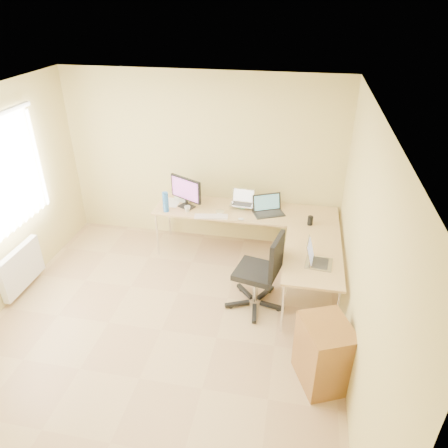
% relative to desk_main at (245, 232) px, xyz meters
% --- Properties ---
extents(floor, '(4.50, 4.50, 0.00)m').
position_rel_desk_main_xyz_m(floor, '(-0.72, -1.85, -0.36)').
color(floor, tan).
rests_on(floor, ground).
extents(ceiling, '(4.50, 4.50, 0.00)m').
position_rel_desk_main_xyz_m(ceiling, '(-0.72, -1.85, 2.24)').
color(ceiling, white).
rests_on(ceiling, ground).
extents(wall_back, '(4.50, 0.00, 4.50)m').
position_rel_desk_main_xyz_m(wall_back, '(-0.72, 0.40, 0.93)').
color(wall_back, '#D6C37A').
rests_on(wall_back, ground).
extents(wall_front, '(4.50, 0.00, 4.50)m').
position_rel_desk_main_xyz_m(wall_front, '(-0.72, -4.10, 0.93)').
color(wall_front, '#D6C37A').
rests_on(wall_front, ground).
extents(wall_right, '(0.00, 4.50, 4.50)m').
position_rel_desk_main_xyz_m(wall_right, '(1.38, -1.85, 0.93)').
color(wall_right, '#D6C37A').
rests_on(wall_right, ground).
extents(desk_main, '(2.65, 0.70, 0.73)m').
position_rel_desk_main_xyz_m(desk_main, '(0.00, 0.00, 0.00)').
color(desk_main, tan).
rests_on(desk_main, ground).
extents(desk_return, '(0.70, 1.30, 0.73)m').
position_rel_desk_main_xyz_m(desk_return, '(0.98, -1.00, 0.00)').
color(desk_return, tan).
rests_on(desk_return, ground).
extents(monitor, '(0.57, 0.41, 0.47)m').
position_rel_desk_main_xyz_m(monitor, '(-0.87, -0.06, 0.60)').
color(monitor, black).
rests_on(monitor, desk_main).
extents(book_stack, '(0.29, 0.35, 0.05)m').
position_rel_desk_main_xyz_m(book_stack, '(-0.08, 0.20, 0.39)').
color(book_stack, '#1D8777').
rests_on(book_stack, desk_main).
extents(laptop_center, '(0.35, 0.28, 0.22)m').
position_rel_desk_main_xyz_m(laptop_center, '(-0.06, 0.07, 0.52)').
color(laptop_center, silver).
rests_on(laptop_center, desk_main).
extents(laptop_black, '(0.51, 0.46, 0.27)m').
position_rel_desk_main_xyz_m(laptop_black, '(0.34, -0.04, 0.50)').
color(laptop_black, black).
rests_on(laptop_black, desk_main).
extents(keyboard, '(0.49, 0.20, 0.02)m').
position_rel_desk_main_xyz_m(keyboard, '(-0.45, -0.30, 0.38)').
color(keyboard, silver).
rests_on(keyboard, desk_main).
extents(mouse, '(0.09, 0.07, 0.03)m').
position_rel_desk_main_xyz_m(mouse, '(-0.02, -0.30, 0.38)').
color(mouse, silver).
rests_on(mouse, desk_main).
extents(mug, '(0.10, 0.10, 0.08)m').
position_rel_desk_main_xyz_m(mug, '(-0.82, -0.19, 0.41)').
color(mug, beige).
rests_on(mug, desk_main).
extents(cd_stack, '(0.15, 0.15, 0.03)m').
position_rel_desk_main_xyz_m(cd_stack, '(-0.35, -0.16, 0.38)').
color(cd_stack, silver).
rests_on(cd_stack, desk_main).
extents(water_bottle, '(0.11, 0.11, 0.30)m').
position_rel_desk_main_xyz_m(water_bottle, '(-1.13, -0.24, 0.51)').
color(water_bottle, '#2A64B0').
rests_on(water_bottle, desk_main).
extents(papers, '(0.21, 0.31, 0.01)m').
position_rel_desk_main_xyz_m(papers, '(-1.13, 0.04, 0.37)').
color(papers, white).
rests_on(papers, desk_main).
extents(white_box, '(0.26, 0.23, 0.08)m').
position_rel_desk_main_xyz_m(white_box, '(-0.98, 0.15, 0.41)').
color(white_box, beige).
rests_on(white_box, desk_main).
extents(desk_fan, '(0.22, 0.22, 0.28)m').
position_rel_desk_main_xyz_m(desk_fan, '(-1.04, 0.20, 0.51)').
color(desk_fan, silver).
rests_on(desk_fan, desk_main).
extents(black_cup, '(0.09, 0.09, 0.13)m').
position_rel_desk_main_xyz_m(black_cup, '(0.92, -0.25, 0.43)').
color(black_cup, black).
rests_on(black_cup, desk_main).
extents(laptop_return, '(0.38, 0.32, 0.24)m').
position_rel_desk_main_xyz_m(laptop_return, '(1.04, -1.18, 0.48)').
color(laptop_return, '#AAA9B4').
rests_on(laptop_return, desk_return).
extents(office_chair, '(0.75, 0.75, 1.06)m').
position_rel_desk_main_xyz_m(office_chair, '(0.31, -1.17, 0.13)').
color(office_chair, black).
rests_on(office_chair, ground).
extents(cabinet, '(0.62, 0.67, 0.75)m').
position_rel_desk_main_xyz_m(cabinet, '(1.13, -2.22, -0.01)').
color(cabinet, brown).
rests_on(cabinet, ground).
extents(radiator, '(0.09, 0.80, 0.55)m').
position_rel_desk_main_xyz_m(radiator, '(-2.75, -1.45, -0.02)').
color(radiator, white).
rests_on(radiator, ground).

